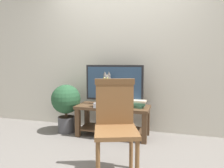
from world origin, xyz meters
TOP-DOWN VIEW (x-y plane):
  - ground_plane at (0.00, 0.00)m, footprint 12.00×12.00m
  - back_wall at (0.00, 0.93)m, footprint 7.00×0.12m
  - tv_stand at (-0.08, 0.51)m, footprint 1.11×0.46m
  - tv at (-0.08, 0.58)m, footprint 0.90×0.20m
  - media_box at (-0.13, 0.42)m, footprint 0.35×0.30m
  - cat at (-0.13, 0.41)m, footprint 0.19×0.28m
  - wooden_chair at (0.24, -0.53)m, footprint 0.52×0.53m
  - book_stack at (0.29, 0.50)m, footprint 0.27×0.20m
  - potted_plant at (-0.85, 0.47)m, footprint 0.47×0.47m

SIDE VIEW (x-z plane):
  - ground_plane at x=0.00m, z-range 0.00..0.00m
  - tv_stand at x=-0.08m, z-range 0.09..0.56m
  - potted_plant at x=-0.85m, z-range 0.09..0.86m
  - media_box at x=-0.13m, z-range 0.47..0.54m
  - book_stack at x=0.29m, z-range 0.47..0.58m
  - wooden_chair at x=0.24m, z-range 0.07..1.04m
  - cat at x=-0.13m, z-range 0.49..0.95m
  - tv at x=-0.08m, z-range 0.48..1.10m
  - back_wall at x=0.00m, z-range 0.00..2.80m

